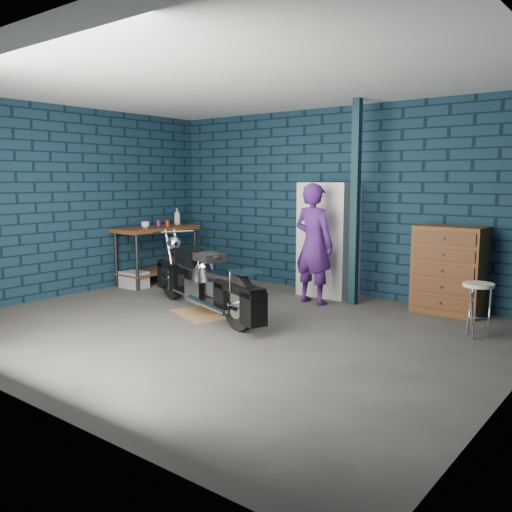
{
  "coord_description": "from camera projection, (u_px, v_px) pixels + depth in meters",
  "views": [
    {
      "loc": [
        3.94,
        -4.48,
        1.66
      ],
      "look_at": [
        0.18,
        0.3,
        0.8
      ],
      "focal_mm": 38.0,
      "sensor_mm": 36.0,
      "label": 1
    }
  ],
  "objects": [
    {
      "name": "ground",
      "position": [
        227.0,
        328.0,
        6.13
      ],
      "size": [
        6.0,
        6.0,
        0.0
      ],
      "primitive_type": "plane",
      "color": "#4B4946",
      "rests_on": "ground"
    },
    {
      "name": "room_walls",
      "position": [
        257.0,
        159.0,
        6.3
      ],
      "size": [
        6.02,
        5.01,
        2.71
      ],
      "color": "#102938",
      "rests_on": "ground"
    },
    {
      "name": "support_post",
      "position": [
        355.0,
        204.0,
        7.12
      ],
      "size": [
        0.1,
        0.1,
        2.7
      ],
      "primitive_type": "cube",
      "color": "#102832",
      "rests_on": "ground"
    },
    {
      "name": "workbench",
      "position": [
        157.0,
        255.0,
        8.76
      ],
      "size": [
        0.6,
        1.4,
        0.91
      ],
      "primitive_type": "cube",
      "color": "brown",
      "rests_on": "ground"
    },
    {
      "name": "drip_mat",
      "position": [
        204.0,
        313.0,
        6.77
      ],
      "size": [
        0.96,
        0.84,
        0.01
      ],
      "primitive_type": "cube",
      "rotation": [
        0.0,
        0.0,
        -0.36
      ],
      "color": "olive",
      "rests_on": "ground"
    },
    {
      "name": "motorcycle",
      "position": [
        204.0,
        275.0,
        6.7
      ],
      "size": [
        2.3,
        1.35,
        0.98
      ],
      "primitive_type": null,
      "rotation": [
        0.0,
        0.0,
        -0.36
      ],
      "color": "black",
      "rests_on": "ground"
    },
    {
      "name": "person",
      "position": [
        314.0,
        244.0,
        7.26
      ],
      "size": [
        0.63,
        0.44,
        1.62
      ],
      "primitive_type": "imported",
      "rotation": [
        0.0,
        0.0,
        3.05
      ],
      "color": "#421B68",
      "rests_on": "ground"
    },
    {
      "name": "storage_bin",
      "position": [
        134.0,
        280.0,
        8.4
      ],
      "size": [
        0.4,
        0.29,
        0.25
      ],
      "primitive_type": "cube",
      "color": "#95989D",
      "rests_on": "ground"
    },
    {
      "name": "locker",
      "position": [
        328.0,
        240.0,
        7.76
      ],
      "size": [
        0.76,
        0.54,
        1.62
      ],
      "primitive_type": "cube",
      "color": "silver",
      "rests_on": "ground"
    },
    {
      "name": "tool_chest",
      "position": [
        448.0,
        270.0,
        6.74
      ],
      "size": [
        0.82,
        0.46,
        1.1
      ],
      "primitive_type": "cube",
      "color": "brown",
      "rests_on": "ground"
    },
    {
      "name": "shop_stool",
      "position": [
        477.0,
        310.0,
        5.74
      ],
      "size": [
        0.41,
        0.41,
        0.58
      ],
      "primitive_type": null,
      "rotation": [
        0.0,
        0.0,
        0.38
      ],
      "color": "beige",
      "rests_on": "ground"
    },
    {
      "name": "cup_a",
      "position": [
        145.0,
        225.0,
        8.48
      ],
      "size": [
        0.17,
        0.17,
        0.1
      ],
      "primitive_type": "imported",
      "rotation": [
        0.0,
        0.0,
        0.42
      ],
      "color": "beige",
      "rests_on": "workbench"
    },
    {
      "name": "mug_purple",
      "position": [
        159.0,
        223.0,
        8.8
      ],
      "size": [
        0.09,
        0.09,
        0.1
      ],
      "primitive_type": "cylinder",
      "rotation": [
        0.0,
        0.0,
        -0.32
      ],
      "color": "#521964",
      "rests_on": "workbench"
    },
    {
      "name": "mug_red",
      "position": [
        167.0,
        224.0,
        8.75
      ],
      "size": [
        0.09,
        0.09,
        0.1
      ],
      "primitive_type": "cylinder",
      "rotation": [
        0.0,
        0.0,
        -0.25
      ],
      "color": "maroon",
      "rests_on": "workbench"
    },
    {
      "name": "bottle",
      "position": [
        177.0,
        216.0,
        9.17
      ],
      "size": [
        0.14,
        0.14,
        0.27
      ],
      "primitive_type": "imported",
      "rotation": [
        0.0,
        0.0,
        0.35
      ],
      "color": "#95989D",
      "rests_on": "workbench"
    }
  ]
}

